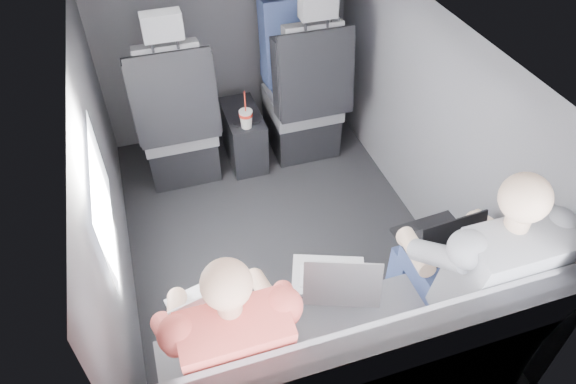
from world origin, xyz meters
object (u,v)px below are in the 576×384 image
object	(u,v)px
laptop_silver	(333,279)
front_seat_right	(305,105)
rear_bench	(350,366)
front_seat_left	(178,127)
soda_cup	(246,118)
laptop_white	(211,309)
passenger_rear_right	(473,270)
passenger_front_right	(291,42)
center_console	(244,136)
passenger_rear_left	(231,340)
laptop_black	(440,238)

from	to	relation	value
laptop_silver	front_seat_right	bearing A→B (deg)	74.71
rear_bench	front_seat_left	bearing A→B (deg)	103.31
soda_cup	laptop_white	world-z (taller)	laptop_white
passenger_rear_right	passenger_front_right	world-z (taller)	passenger_front_right
rear_bench	laptop_white	xyz separation A→B (m)	(-0.54, 0.25, 0.32)
front_seat_right	laptop_silver	world-z (taller)	front_seat_right
laptop_white	front_seat_right	bearing A→B (deg)	59.11
front_seat_left	laptop_white	distance (m)	1.67
passenger_front_right	center_console	bearing A→B (deg)	-153.04
front_seat_right	center_console	bearing A→B (deg)	174.93
passenger_rear_right	soda_cup	bearing A→B (deg)	109.80
soda_cup	laptop_white	distance (m)	1.61
passenger_rear_right	front_seat_right	bearing A→B (deg)	94.45
rear_bench	passenger_rear_right	bearing A→B (deg)	9.10
laptop_silver	passenger_rear_right	size ratio (longest dim) A/B	0.31
front_seat_right	passenger_rear_left	bearing A→B (deg)	-117.55
center_console	front_seat_right	bearing A→B (deg)	-5.07
center_console	passenger_front_right	xyz separation A→B (m)	(0.43, 0.22, 0.56)
front_seat_left	laptop_silver	distance (m)	1.73
passenger_rear_left	passenger_front_right	bearing A→B (deg)	65.96
soda_cup	front_seat_left	bearing A→B (deg)	162.75
laptop_silver	center_console	bearing A→B (deg)	89.87
front_seat_right	front_seat_left	bearing A→B (deg)	180.00
front_seat_left	laptop_white	bearing A→B (deg)	-93.01
front_seat_left	passenger_rear_left	size ratio (longest dim) A/B	1.06
soda_cup	passenger_rear_left	bearing A→B (deg)	-106.08
front_seat_right	laptop_white	xyz separation A→B (m)	(-0.99, -1.65, 0.23)
center_console	laptop_black	xyz separation A→B (m)	(0.56, -1.63, 0.43)
front_seat_left	laptop_white	world-z (taller)	front_seat_left
front_seat_left	laptop_black	size ratio (longest dim) A/B	3.63
laptop_white	laptop_silver	size ratio (longest dim) A/B	0.94
front_seat_right	passenger_front_right	distance (m)	0.44
front_seat_right	laptop_silver	xyz separation A→B (m)	(-0.45, -1.66, 0.23)
center_console	laptop_black	size ratio (longest dim) A/B	1.38
passenger_rear_left	passenger_rear_right	xyz separation A→B (m)	(1.08, -0.00, 0.03)
front_seat_left	soda_cup	distance (m)	0.47
soda_cup	passenger_front_right	bearing A→B (deg)	41.90
passenger_rear_left	laptop_black	bearing A→B (deg)	11.58
soda_cup	laptop_silver	size ratio (longest dim) A/B	0.71
center_console	passenger_front_right	bearing A→B (deg)	26.96
center_console	laptop_silver	world-z (taller)	laptop_silver
front_seat_left	laptop_silver	xyz separation A→B (m)	(0.45, -1.66, 0.23)
rear_bench	passenger_front_right	distance (m)	2.25
laptop_black	passenger_front_right	xyz separation A→B (m)	(-0.13, 1.85, 0.13)
soda_cup	passenger_rear_right	bearing A→B (deg)	-70.20
laptop_white	laptop_black	xyz separation A→B (m)	(1.09, 0.06, 0.00)
front_seat_left	laptop_black	bearing A→B (deg)	-57.71
laptop_white	soda_cup	bearing A→B (deg)	70.83
passenger_rear_right	center_console	bearing A→B (deg)	107.73
front_seat_right	rear_bench	bearing A→B (deg)	-103.31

